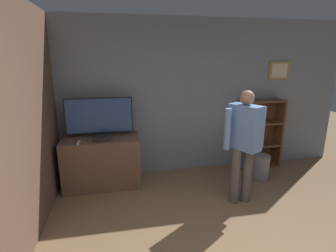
{
  "coord_description": "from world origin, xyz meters",
  "views": [
    {
      "loc": [
        -1.13,
        -1.64,
        2.06
      ],
      "look_at": [
        -0.42,
        1.91,
        1.09
      ],
      "focal_mm": 28.0,
      "sensor_mm": 36.0,
      "label": 1
    }
  ],
  "objects_px": {
    "bookshelf": "(255,136)",
    "waste_bin": "(260,167)",
    "game_console": "(103,138)",
    "person": "(244,139)",
    "television": "(99,117)"
  },
  "relations": [
    {
      "from": "game_console",
      "to": "waste_bin",
      "type": "relative_size",
      "value": 0.62
    },
    {
      "from": "game_console",
      "to": "television",
      "type": "bearing_deg",
      "value": 101.63
    },
    {
      "from": "bookshelf",
      "to": "person",
      "type": "relative_size",
      "value": 0.79
    },
    {
      "from": "game_console",
      "to": "bookshelf",
      "type": "height_order",
      "value": "bookshelf"
    },
    {
      "from": "person",
      "to": "waste_bin",
      "type": "xyz_separation_m",
      "value": [
        0.68,
        0.61,
        -0.75
      ]
    },
    {
      "from": "television",
      "to": "person",
      "type": "bearing_deg",
      "value": -26.78
    },
    {
      "from": "bookshelf",
      "to": "waste_bin",
      "type": "xyz_separation_m",
      "value": [
        -0.15,
        -0.52,
        -0.39
      ]
    },
    {
      "from": "television",
      "to": "bookshelf",
      "type": "height_order",
      "value": "television"
    },
    {
      "from": "bookshelf",
      "to": "waste_bin",
      "type": "height_order",
      "value": "bookshelf"
    },
    {
      "from": "bookshelf",
      "to": "television",
      "type": "bearing_deg",
      "value": -177.33
    },
    {
      "from": "game_console",
      "to": "person",
      "type": "distance_m",
      "value": 2.1
    },
    {
      "from": "bookshelf",
      "to": "waste_bin",
      "type": "distance_m",
      "value": 0.67
    },
    {
      "from": "game_console",
      "to": "waste_bin",
      "type": "bearing_deg",
      "value": -4.32
    },
    {
      "from": "television",
      "to": "waste_bin",
      "type": "relative_size",
      "value": 2.41
    },
    {
      "from": "game_console",
      "to": "person",
      "type": "height_order",
      "value": "person"
    }
  ]
}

